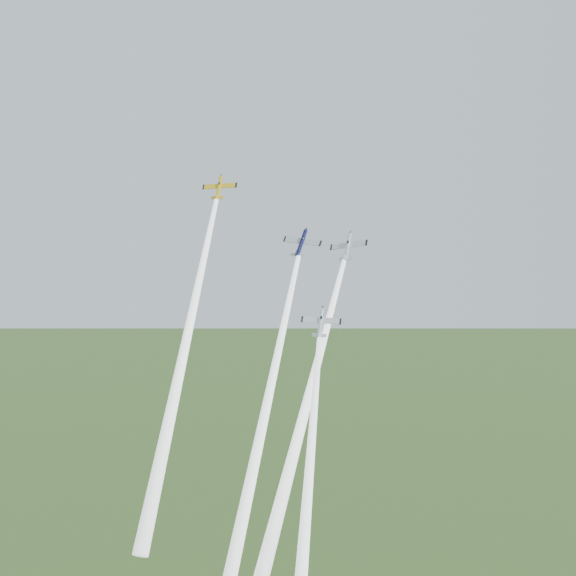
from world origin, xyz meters
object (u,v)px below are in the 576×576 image
object	(u,v)px
plane_yellow	(219,187)
plane_silver_low	(321,322)
plane_silver_right	(348,247)
plane_navy	(301,243)

from	to	relation	value
plane_yellow	plane_silver_low	bearing A→B (deg)	-29.93
plane_yellow	plane_silver_right	xyz separation A→B (m)	(26.38, -1.14, -12.20)
plane_yellow	plane_silver_low	size ratio (longest dim) A/B	1.01
plane_silver_low	plane_navy	bearing A→B (deg)	114.26
plane_yellow	plane_navy	size ratio (longest dim) A/B	0.94
plane_silver_low	plane_silver_right	bearing A→B (deg)	77.88
plane_navy	plane_silver_right	distance (m)	9.92
plane_yellow	plane_silver_low	world-z (taller)	plane_yellow
plane_silver_right	plane_silver_low	distance (m)	21.73
plane_navy	plane_silver_low	bearing A→B (deg)	-55.51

